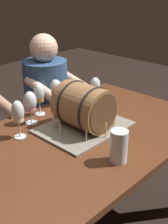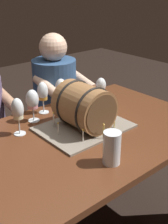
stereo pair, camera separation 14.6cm
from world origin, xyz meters
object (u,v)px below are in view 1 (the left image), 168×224
(dining_table, at_px, (86,148))
(wine_glass_white, at_px, (18,113))
(wine_glass_empty, at_px, (95,85))
(wine_glass_red, at_px, (56,88))
(person_seated_right, at_px, (48,113))
(wine_glass_amber, at_px, (39,94))
(beer_pint, at_px, (119,147))
(barrel_cake, at_px, (84,109))
(wine_glass_rose, at_px, (30,103))

(dining_table, bearing_deg, wine_glass_white, 143.35)
(wine_glass_empty, bearing_deg, dining_table, -145.03)
(wine_glass_red, relative_size, person_seated_right, 0.16)
(wine_glass_amber, relative_size, wine_glass_white, 0.97)
(dining_table, xyz_separation_m, wine_glass_amber, (-0.03, 0.36, 0.24))
(wine_glass_empty, distance_m, wine_glass_red, 0.27)
(dining_table, xyz_separation_m, beer_pint, (-0.11, -0.31, 0.18))
(wine_glass_white, height_order, wine_glass_red, wine_glass_white)
(person_seated_right, bearing_deg, wine_glass_red, -118.58)
(wine_glass_white, relative_size, wine_glass_red, 1.16)
(wine_glass_white, relative_size, beer_pint, 1.32)
(barrel_cake, distance_m, wine_glass_white, 0.36)
(wine_glass_white, xyz_separation_m, wine_glass_empty, (0.64, 0.04, -0.02))
(dining_table, height_order, barrel_cake, barrel_cake)
(wine_glass_amber, relative_size, wine_glass_rose, 1.03)
(barrel_cake, xyz_separation_m, wine_glass_red, (0.11, 0.36, 0.00))
(barrel_cake, bearing_deg, person_seated_right, 67.24)
(barrel_cake, distance_m, person_seated_right, 0.80)
(wine_glass_amber, bearing_deg, wine_glass_white, -149.48)
(beer_pint, xyz_separation_m, person_seated_right, (0.41, 1.01, -0.28))
(dining_table, bearing_deg, barrel_cake, 57.38)
(wine_glass_white, relative_size, wine_glass_rose, 1.07)
(wine_glass_amber, height_order, wine_glass_white, wine_glass_white)
(dining_table, relative_size, wine_glass_empty, 8.11)
(wine_glass_white, relative_size, person_seated_right, 0.18)
(dining_table, relative_size, wine_glass_amber, 7.08)
(wine_glass_red, bearing_deg, dining_table, -108.86)
(wine_glass_amber, relative_size, person_seated_right, 0.17)
(barrel_cake, height_order, wine_glass_red, barrel_cake)
(wine_glass_amber, xyz_separation_m, wine_glass_empty, (0.38, -0.12, -0.01))
(wine_glass_empty, bearing_deg, person_seated_right, 96.42)
(wine_glass_amber, distance_m, beer_pint, 0.68)
(wine_glass_white, height_order, wine_glass_empty, wine_glass_white)
(wine_glass_red, relative_size, beer_pint, 1.14)
(wine_glass_rose, height_order, beer_pint, wine_glass_rose)
(dining_table, bearing_deg, wine_glass_empty, 34.97)
(person_seated_right, bearing_deg, beer_pint, -112.15)
(wine_glass_amber, relative_size, wine_glass_red, 1.12)
(wine_glass_white, bearing_deg, wine_glass_rose, 32.07)
(dining_table, height_order, wine_glass_amber, wine_glass_amber)
(wine_glass_rose, bearing_deg, wine_glass_empty, -6.37)
(wine_glass_red, bearing_deg, barrel_cake, -107.30)
(wine_glass_rose, relative_size, beer_pint, 1.24)
(dining_table, bearing_deg, person_seated_right, 66.69)
(barrel_cake, relative_size, beer_pint, 3.12)
(dining_table, relative_size, wine_glass_red, 7.92)
(wine_glass_rose, bearing_deg, dining_table, -65.35)
(wine_glass_white, xyz_separation_m, person_seated_right, (0.59, 0.49, -0.34))
(dining_table, distance_m, person_seated_right, 0.78)
(wine_glass_empty, bearing_deg, wine_glass_white, -176.77)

